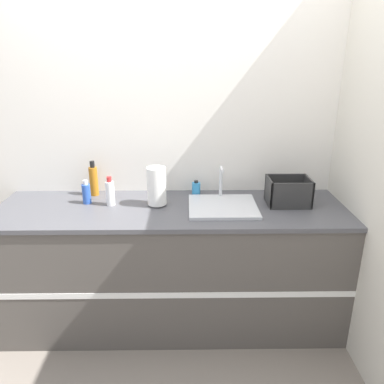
{
  "coord_description": "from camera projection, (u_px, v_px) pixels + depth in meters",
  "views": [
    {
      "loc": [
        0.11,
        -1.99,
        1.85
      ],
      "look_at": [
        0.14,
        0.3,
        1.01
      ],
      "focal_mm": 35.0,
      "sensor_mm": 36.0,
      "label": 1
    }
  ],
  "objects": [
    {
      "name": "ground_plane",
      "position": [
        172.0,
        350.0,
        2.5
      ],
      "size": [
        12.0,
        12.0,
        0.0
      ],
      "primitive_type": "plane",
      "color": "slate"
    },
    {
      "name": "wall_back",
      "position": [
        172.0,
        136.0,
        2.71
      ],
      "size": [
        4.74,
        0.06,
        2.6
      ],
      "color": "silver",
      "rests_on": "ground_plane"
    },
    {
      "name": "wall_right",
      "position": [
        358.0,
        147.0,
        2.38
      ],
      "size": [
        0.06,
        2.67,
        2.6
      ],
      "color": "beige",
      "rests_on": "ground_plane"
    },
    {
      "name": "counter_cabinet",
      "position": [
        173.0,
        265.0,
        2.66
      ],
      "size": [
        2.36,
        0.69,
        0.89
      ],
      "color": "#514C47",
      "rests_on": "ground_plane"
    },
    {
      "name": "sink",
      "position": [
        223.0,
        205.0,
        2.5
      ],
      "size": [
        0.45,
        0.41,
        0.24
      ],
      "color": "silver",
      "rests_on": "counter_cabinet"
    },
    {
      "name": "paper_towel_roll",
      "position": [
        157.0,
        186.0,
        2.49
      ],
      "size": [
        0.13,
        0.13,
        0.27
      ],
      "color": "#4C4C51",
      "rests_on": "counter_cabinet"
    },
    {
      "name": "dish_rack",
      "position": [
        288.0,
        194.0,
        2.54
      ],
      "size": [
        0.28,
        0.21,
        0.18
      ],
      "color": "#2D2D2D",
      "rests_on": "counter_cabinet"
    },
    {
      "name": "bottle_amber",
      "position": [
        94.0,
        180.0,
        2.69
      ],
      "size": [
        0.06,
        0.06,
        0.25
      ],
      "color": "#B26B19",
      "rests_on": "counter_cabinet"
    },
    {
      "name": "bottle_white_spray",
      "position": [
        110.0,
        193.0,
        2.51
      ],
      "size": [
        0.06,
        0.06,
        0.2
      ],
      "color": "white",
      "rests_on": "counter_cabinet"
    },
    {
      "name": "bottle_blue",
      "position": [
        86.0,
        193.0,
        2.55
      ],
      "size": [
        0.06,
        0.06,
        0.17
      ],
      "color": "#2D56B7",
      "rests_on": "counter_cabinet"
    },
    {
      "name": "soap_dispenser",
      "position": [
        196.0,
        189.0,
        2.71
      ],
      "size": [
        0.06,
        0.06,
        0.11
      ],
      "color": "#338CCC",
      "rests_on": "counter_cabinet"
    }
  ]
}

